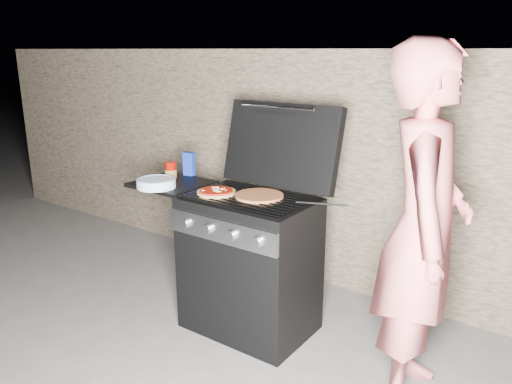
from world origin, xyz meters
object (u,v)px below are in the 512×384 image
Objects in this scene: gas_grill at (220,255)px; sauce_jar at (171,171)px; person at (423,231)px; pizza_topped at (216,192)px.

sauce_jar is at bearing 174.02° from gas_grill.
gas_grill is 0.72× the size of person.
sauce_jar is at bearing 167.30° from pizza_topped.
person is (1.82, -0.08, -0.04)m from sauce_jar.
gas_grill is at bearing 72.97° from person.
pizza_topped is (0.04, -0.07, 0.47)m from gas_grill.
gas_grill is 1.42m from person.
pizza_topped is 0.13× the size of person.
pizza_topped is at bearing -12.70° from sauce_jar.
pizza_topped reaches higher than gas_grill.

